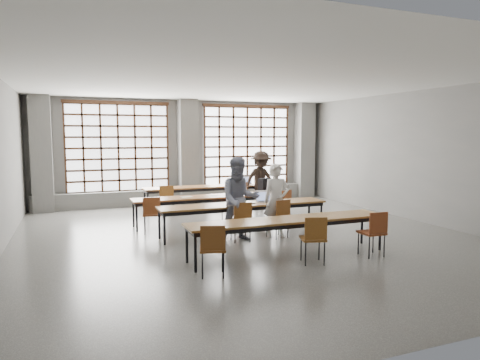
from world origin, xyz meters
The scene contains 39 objects.
floor centered at (0.00, 0.00, 0.00)m, with size 11.00×11.00×0.00m, color #52524F.
ceiling centered at (0.00, 0.00, 3.50)m, with size 11.00×11.00×0.00m, color silver.
wall_back centered at (0.00, 5.50, 1.75)m, with size 10.00×10.00×0.00m, color slate.
wall_front centered at (0.00, -5.50, 1.75)m, with size 10.00×10.00×0.00m, color slate.
wall_right centered at (5.00, 0.00, 1.75)m, with size 11.00×11.00×0.00m, color slate.
column_left centered at (-4.50, 5.22, 1.75)m, with size 0.60×0.55×3.50m, color #5D5D5A.
column_mid centered at (0.00, 5.22, 1.75)m, with size 0.60×0.55×3.50m, color #5D5D5A.
column_right centered at (4.50, 5.22, 1.75)m, with size 0.60×0.55×3.50m, color #5D5D5A.
window_left centered at (-2.25, 5.42, 1.90)m, with size 3.32×0.12×3.00m.
window_right centered at (2.25, 5.42, 1.90)m, with size 3.32×0.12×3.00m.
sill_ledge centered at (0.00, 5.30, 0.25)m, with size 9.80×0.35×0.50m, color #5D5D5A.
desk_row_a centered at (0.28, 3.88, 0.66)m, with size 4.00×0.70×0.73m.
desk_row_b centered at (-0.34, 1.73, 0.66)m, with size 4.00×0.70×0.73m.
desk_row_c centered at (0.03, 0.23, 0.66)m, with size 4.00×0.70×0.73m.
desk_row_d centered at (0.15, -1.76, 0.66)m, with size 4.00×0.70×0.73m.
chair_back_left centered at (-1.14, 3.25, 0.54)m, with size 0.53×0.53×0.88m.
chair_back_mid centered at (1.11, 3.25, 0.54)m, with size 0.52×0.53×0.88m.
chair_back_right centered at (1.91, 3.25, 0.54)m, with size 0.53×0.53×0.88m.
chair_mid_left centered at (-1.95, 1.10, 0.54)m, with size 0.49×0.49×0.88m.
chair_mid_centre centered at (0.07, 1.10, 0.54)m, with size 0.46×0.47×0.88m.
chair_mid_right centered at (1.48, 1.10, 0.54)m, with size 0.51×0.52×0.88m.
chair_front_left centered at (-0.28, -0.39, 0.54)m, with size 0.46×0.46×0.88m.
chair_front_right centered at (0.65, -0.39, 0.54)m, with size 0.50×0.51×0.88m.
chair_near_left centered at (-1.58, -2.39, 0.54)m, with size 0.52×0.52×0.88m.
chair_near_mid centered at (0.32, -2.39, 0.54)m, with size 0.52×0.52×0.88m.
chair_near_right centered at (1.64, -2.39, 0.54)m, with size 0.43×0.44×0.88m.
student_male centered at (0.63, -0.27, 0.83)m, with size 0.61×0.40×1.67m, color silver.
student_female centered at (-0.27, -0.27, 0.92)m, with size 0.89×0.70×1.84m, color #1A234E.
student_back centered at (1.88, 3.38, 0.91)m, with size 1.17×0.67×1.81m, color black.
laptop_front centered at (0.59, 0.34, 0.79)m, with size 0.41×0.37×0.26m.
laptop_back centered at (1.64, 3.99, 0.79)m, with size 0.40×0.35×0.26m.
mouse centered at (0.98, 0.21, 0.75)m, with size 0.10×0.06×0.04m, color white.
green_box centered at (-0.02, 0.31, 0.78)m, with size 0.25×0.09×0.09m, color #29802D.
phone centered at (0.21, 0.13, 0.74)m, with size 0.13×0.06×0.01m, color black.
paper_sheet_a centered at (-0.94, 1.78, 0.73)m, with size 0.30×0.21×0.00m, color silver.
paper_sheet_c centered at (-0.24, 1.73, 0.73)m, with size 0.30×0.21×0.00m, color silver.
backpack centered at (1.26, 1.78, 0.93)m, with size 0.32×0.20×0.40m, color black.
plastic_bag centered at (1.18, 3.93, 0.87)m, with size 0.26×0.21×0.29m, color silver.
red_pouch centered at (-1.55, -2.31, 0.50)m, with size 0.20×0.08×0.06m, color maroon.
Camera 1 is at (-3.65, -8.87, 2.31)m, focal length 32.00 mm.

